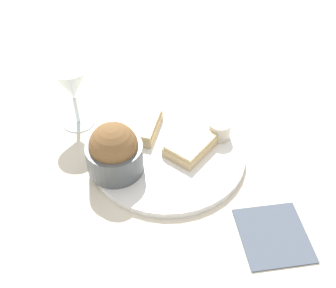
{
  "coord_description": "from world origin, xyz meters",
  "views": [
    {
      "loc": [
        -0.59,
        -0.03,
        0.6
      ],
      "look_at": [
        0.0,
        0.0,
        0.03
      ],
      "focal_mm": 45.0,
      "sensor_mm": 36.0,
      "label": 1
    }
  ],
  "objects": [
    {
      "name": "cheese_toast_near",
      "position": [
        0.01,
        -0.04,
        0.03
      ],
      "size": [
        0.12,
        0.11,
        0.03
      ],
      "color": "#D1B27F",
      "rests_on": "dinner_plate"
    },
    {
      "name": "napkin",
      "position": [
        -0.18,
        -0.19,
        0.0
      ],
      "size": [
        0.14,
        0.13,
        0.01
      ],
      "color": "#4C5666",
      "rests_on": "ground_plane"
    },
    {
      "name": "salad_bowl",
      "position": [
        -0.05,
        0.1,
        0.06
      ],
      "size": [
        0.11,
        0.11,
        0.1
      ],
      "color": "#4C5156",
      "rests_on": "dinner_plate"
    },
    {
      "name": "sauce_ramekin",
      "position": [
        0.05,
        -0.1,
        0.03
      ],
      "size": [
        0.04,
        0.04,
        0.04
      ],
      "color": "beige",
      "rests_on": "dinner_plate"
    },
    {
      "name": "dinner_plate",
      "position": [
        0.0,
        0.0,
        0.01
      ],
      "size": [
        0.31,
        0.31,
        0.01
      ],
      "color": "white",
      "rests_on": "ground_plane"
    },
    {
      "name": "cheese_toast_far",
      "position": [
        0.06,
        0.06,
        0.03
      ],
      "size": [
        0.11,
        0.09,
        0.03
      ],
      "color": "#D1B27F",
      "rests_on": "dinner_plate"
    },
    {
      "name": "ground_plane",
      "position": [
        0.0,
        0.0,
        0.0
      ],
      "size": [
        4.0,
        4.0,
        0.0
      ],
      "primitive_type": "plane",
      "color": "beige"
    },
    {
      "name": "wine_glass",
      "position": [
        0.09,
        0.2,
        0.1
      ],
      "size": [
        0.08,
        0.08,
        0.14
      ],
      "color": "silver",
      "rests_on": "ground_plane"
    }
  ]
}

